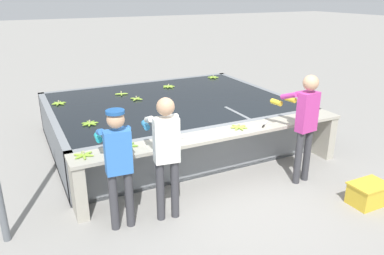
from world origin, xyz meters
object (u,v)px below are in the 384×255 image
(worker_2, at_px, (305,119))
(banana_bunch_ledge_2, at_px, (128,146))
(crate, at_px, (368,194))
(banana_bunch_floating_1, at_px, (121,94))
(banana_bunch_floating_2, at_px, (213,77))
(worker_0, at_px, (118,159))
(worker_1, at_px, (166,148))
(banana_bunch_floating_4, at_px, (59,103))
(knife_1, at_px, (169,140))
(banana_bunch_ledge_0, at_px, (239,127))
(banana_bunch_ledge_1, at_px, (84,155))
(banana_bunch_floating_3, at_px, (169,86))
(banana_bunch_floating_0, at_px, (136,99))
(knife_0, at_px, (264,125))
(banana_bunch_floating_5, at_px, (90,123))

(worker_2, height_order, banana_bunch_ledge_2, worker_2)
(crate, bearing_deg, banana_bunch_floating_1, 117.30)
(banana_bunch_floating_2, bearing_deg, worker_0, -132.30)
(worker_1, xyz_separation_m, banana_bunch_floating_4, (-0.87, 3.30, -0.17))
(knife_1, bearing_deg, worker_2, -17.41)
(banana_bunch_floating_2, bearing_deg, banana_bunch_ledge_0, -113.07)
(worker_2, bearing_deg, banana_bunch_floating_4, 133.94)
(banana_bunch_ledge_1, height_order, knife_1, banana_bunch_ledge_1)
(banana_bunch_floating_3, relative_size, knife_1, 0.80)
(banana_bunch_ledge_0, bearing_deg, banana_bunch_floating_0, 111.76)
(banana_bunch_ledge_2, bearing_deg, worker_2, -13.82)
(banana_bunch_floating_2, xyz_separation_m, banana_bunch_ledge_0, (-1.44, -3.38, 0.00))
(banana_bunch_floating_2, bearing_deg, banana_bunch_floating_0, -156.22)
(banana_bunch_floating_3, bearing_deg, worker_1, -113.57)
(crate, bearing_deg, worker_1, 159.84)
(worker_0, relative_size, banana_bunch_floating_0, 7.10)
(worker_1, height_order, banana_bunch_floating_0, worker_1)
(banana_bunch_ledge_1, relative_size, knife_0, 0.99)
(banana_bunch_floating_5, distance_m, crate, 4.41)
(banana_bunch_ledge_0, bearing_deg, crate, -53.10)
(banana_bunch_ledge_0, bearing_deg, banana_bunch_floating_4, 131.40)
(banana_bunch_floating_1, xyz_separation_m, banana_bunch_floating_5, (-1.00, -1.59, -0.00))
(banana_bunch_floating_0, height_order, banana_bunch_ledge_2, banana_bunch_ledge_2)
(worker_1, distance_m, banana_bunch_floating_1, 3.48)
(banana_bunch_floating_1, relative_size, banana_bunch_ledge_0, 1.00)
(banana_bunch_floating_0, relative_size, banana_bunch_ledge_1, 0.80)
(worker_2, xyz_separation_m, banana_bunch_floating_0, (-1.73, 2.94, -0.21))
(banana_bunch_floating_3, xyz_separation_m, banana_bunch_floating_4, (-2.44, -0.29, 0.00))
(worker_1, xyz_separation_m, knife_0, (1.96, 0.53, -0.17))
(worker_0, bearing_deg, banana_bunch_floating_3, 58.30)
(worker_1, relative_size, banana_bunch_floating_4, 5.99)
(banana_bunch_floating_1, distance_m, knife_1, 2.82)
(banana_bunch_floating_0, xyz_separation_m, banana_bunch_floating_5, (-1.16, -1.08, -0.00))
(banana_bunch_floating_1, height_order, banana_bunch_ledge_0, banana_bunch_ledge_0)
(banana_bunch_ledge_0, bearing_deg, banana_bunch_ledge_2, 178.67)
(worker_1, height_order, banana_bunch_floating_2, worker_1)
(banana_bunch_floating_2, distance_m, banana_bunch_floating_5, 4.13)
(banana_bunch_floating_0, distance_m, knife_0, 2.77)
(banana_bunch_floating_0, relative_size, crate, 0.41)
(knife_1, bearing_deg, worker_0, -148.45)
(worker_1, xyz_separation_m, banana_bunch_floating_0, (0.58, 2.94, -0.16))
(crate, bearing_deg, banana_bunch_floating_4, 129.79)
(banana_bunch_floating_4, height_order, crate, banana_bunch_floating_4)
(worker_0, xyz_separation_m, banana_bunch_floating_2, (3.56, 3.91, -0.11))
(banana_bunch_floating_2, height_order, knife_1, banana_bunch_floating_2)
(worker_1, relative_size, knife_1, 4.81)
(worker_2, xyz_separation_m, knife_0, (-0.36, 0.53, -0.21))
(worker_0, bearing_deg, knife_0, 10.20)
(worker_1, distance_m, banana_bunch_floating_5, 1.95)
(banana_bunch_floating_2, height_order, banana_bunch_ledge_1, banana_bunch_ledge_1)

